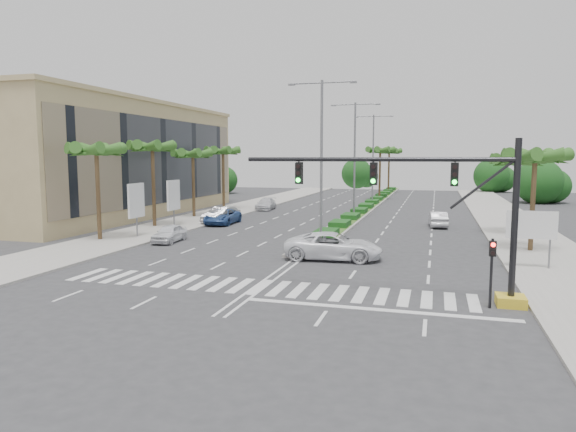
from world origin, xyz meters
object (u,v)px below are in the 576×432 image
car_parked_a (169,233)px  car_right (438,219)px  car_parked_b (221,215)px  car_crossing (333,246)px  car_parked_d (266,204)px  car_parked_c (222,217)px

car_parked_a → car_right: car_right is taller
car_parked_b → car_crossing: 20.06m
car_parked_a → car_parked_d: car_parked_d is taller
car_parked_d → car_right: size_ratio=1.09×
car_parked_d → car_parked_b: bearing=-95.4°
car_crossing → car_parked_b: bearing=39.2°
car_parked_d → car_parked_c: bearing=-93.9°
car_crossing → car_right: bearing=-24.6°
car_parked_b → car_parked_d: size_ratio=1.03×
car_parked_c → car_parked_d: bearing=89.0°
car_parked_b → car_parked_c: size_ratio=0.94×
car_parked_b → car_right: (20.30, 3.23, -0.09)m
car_right → car_parked_c: bearing=6.0°
car_parked_c → car_right: (19.92, 3.72, -0.01)m
car_parked_c → car_crossing: size_ratio=0.85×
car_parked_a → car_parked_c: 10.85m
car_parked_a → car_parked_c: car_parked_c is taller
car_right → car_parked_d: bearing=-31.8°
car_parked_b → car_parked_c: car_parked_b is taller
car_parked_b → car_right: car_parked_b is taller
car_parked_a → car_parked_b: size_ratio=0.80×
car_parked_a → car_crossing: bearing=-17.2°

